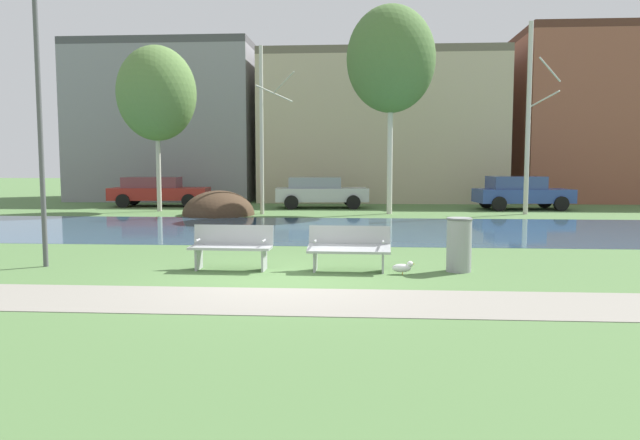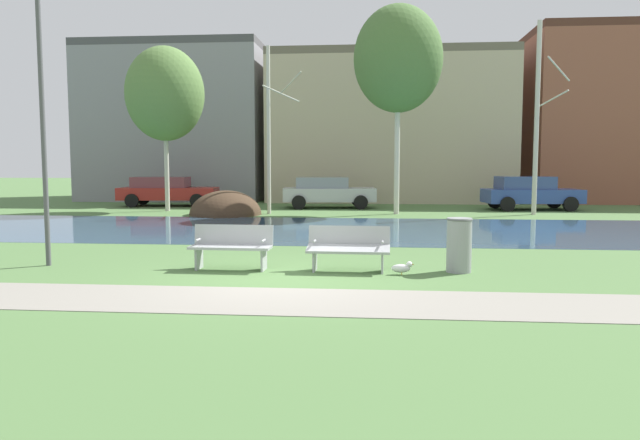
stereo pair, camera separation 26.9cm
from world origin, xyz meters
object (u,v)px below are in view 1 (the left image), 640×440
object	(u,v)px
bench_right	(349,247)
parked_sedan_second_silver	(320,192)
streetlamp	(37,61)
parked_van_nearest_red	(158,191)
seagull	(403,268)
trash_bin	(459,244)
bench_left	(232,246)
parked_hatch_third_blue	(521,192)

from	to	relation	value
bench_right	parked_sedan_second_silver	xyz separation A→B (m)	(-1.74, 16.47, 0.29)
streetlamp	parked_van_nearest_red	distance (m)	17.64
seagull	parked_sedan_second_silver	size ratio (longest dim) A/B	0.10
streetlamp	parked_sedan_second_silver	xyz separation A→B (m)	(4.43, 16.38, -3.34)
seagull	parked_van_nearest_red	bearing A→B (deg)	121.55
bench_right	parked_sedan_second_silver	world-z (taller)	parked_sedan_second_silver
trash_bin	parked_van_nearest_red	size ratio (longest dim) A/B	0.22
bench_left	streetlamp	bearing A→B (deg)	178.60
bench_left	parked_sedan_second_silver	bearing A→B (deg)	88.00
seagull	parked_sedan_second_silver	world-z (taller)	parked_sedan_second_silver
bench_left	parked_hatch_third_blue	bearing A→B (deg)	59.13
parked_van_nearest_red	parked_sedan_second_silver	world-z (taller)	parked_sedan_second_silver
parked_sedan_second_silver	seagull	bearing A→B (deg)	-80.65
bench_left	seagull	world-z (taller)	bench_left
bench_right	streetlamp	world-z (taller)	streetlamp
bench_right	streetlamp	bearing A→B (deg)	179.13
parked_van_nearest_red	parked_sedan_second_silver	xyz separation A→B (m)	(7.89, -0.59, 0.01)
seagull	parked_sedan_second_silver	distance (m)	16.99
parked_sedan_second_silver	bench_left	bearing A→B (deg)	-92.00
streetlamp	parked_hatch_third_blue	size ratio (longest dim) A/B	1.45
streetlamp	bench_right	bearing A→B (deg)	-0.87
trash_bin	streetlamp	xyz separation A→B (m)	(-8.29, -0.02, 3.56)
bench_left	parked_sedan_second_silver	distance (m)	16.48
trash_bin	bench_left	bearing A→B (deg)	-178.51
parked_sedan_second_silver	streetlamp	bearing A→B (deg)	-105.13
seagull	parked_hatch_third_blue	bearing A→B (deg)	68.95
bench_left	trash_bin	bearing A→B (deg)	1.49
bench_right	parked_hatch_third_blue	bearing A→B (deg)	65.54
trash_bin	bench_right	bearing A→B (deg)	-176.89
streetlamp	bench_left	bearing A→B (deg)	-1.40
bench_left	streetlamp	xyz separation A→B (m)	(-3.85, 0.09, 3.63)
bench_left	streetlamp	size ratio (longest dim) A/B	0.26
seagull	streetlamp	bearing A→B (deg)	177.01
parked_van_nearest_red	parked_hatch_third_blue	xyz separation A→B (m)	(16.98, -0.90, 0.03)
trash_bin	parked_sedan_second_silver	distance (m)	16.81
bench_right	trash_bin	bearing A→B (deg)	3.11
parked_hatch_third_blue	bench_right	bearing A→B (deg)	-114.46
seagull	parked_van_nearest_red	xyz separation A→B (m)	(-10.65, 17.35, 0.62)
bench_left	bench_right	distance (m)	2.31
seagull	bench_left	bearing A→B (deg)	175.18
bench_left	parked_van_nearest_red	world-z (taller)	parked_van_nearest_red
bench_left	bench_right	xyz separation A→B (m)	(2.31, 0.00, 0.00)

